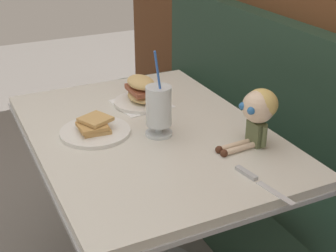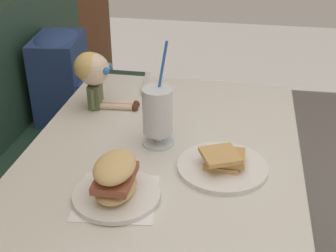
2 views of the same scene
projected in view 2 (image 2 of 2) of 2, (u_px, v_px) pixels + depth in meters
The scene contains 7 objects.
diner_table at pixel (163, 204), 1.43m from camera, with size 1.11×0.81×0.74m.
toast_plate at pixel (223, 164), 1.25m from camera, with size 0.25×0.25×0.06m.
milkshake_glass at pixel (158, 113), 1.33m from camera, with size 0.10×0.10×0.32m.
sandwich_plate at pixel (116, 183), 1.12m from camera, with size 0.22×0.22×0.12m.
butter_knife at pixel (145, 87), 1.73m from camera, with size 0.24×0.05×0.01m.
seated_doll at pixel (93, 72), 1.54m from camera, with size 0.12×0.22×0.20m.
backpack at pixel (62, 74), 2.08m from camera, with size 0.32×0.28×0.41m.
Camera 2 is at (-1.12, -0.04, 1.45)m, focal length 48.67 mm.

